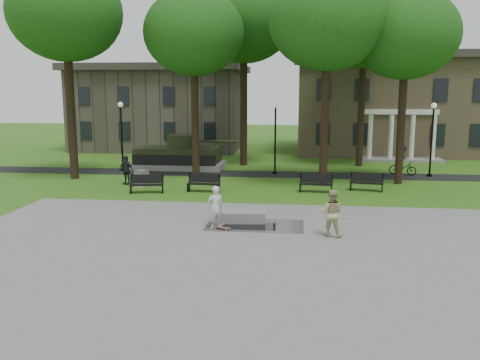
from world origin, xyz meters
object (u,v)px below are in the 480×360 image
Objects in this scene: cyclist at (403,163)px; park_bench_0 at (147,183)px; concrete_block at (239,216)px; skateboarder at (215,207)px; friend_watching at (331,213)px; trash_bin at (142,179)px.

cyclist is 16.87m from park_bench_0.
cyclist reaches higher than park_bench_0.
concrete_block is 1.56m from skateboarder.
concrete_block is at bearing -11.61° from friend_watching.
cyclist is at bearing 20.98° from trash_bin.
trash_bin is (-5.66, 8.36, -0.41)m from skateboarder.
friend_watching is 11.98m from park_bench_0.
skateboarder is 0.94× the size of park_bench_0.
friend_watching reaches higher than concrete_block.
concrete_block is 1.21× the size of friend_watching.
trash_bin is at bearing -87.32° from skateboarder.
concrete_block is 1.26× the size of skateboarder.
skateboarder is at bearing -125.56° from concrete_block.
concrete_block is 1.10× the size of cyclist.
friend_watching reaches higher than park_bench_0.
concrete_block is 4.20m from friend_watching.
friend_watching is at bearing -49.43° from park_bench_0.
concrete_block is 2.29× the size of trash_bin.
skateboarder is 4.61m from friend_watching.
friend_watching is 16.06m from cyclist.
cyclist is (5.59, 15.05, -0.11)m from friend_watching.
cyclist is 2.08× the size of trash_bin.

